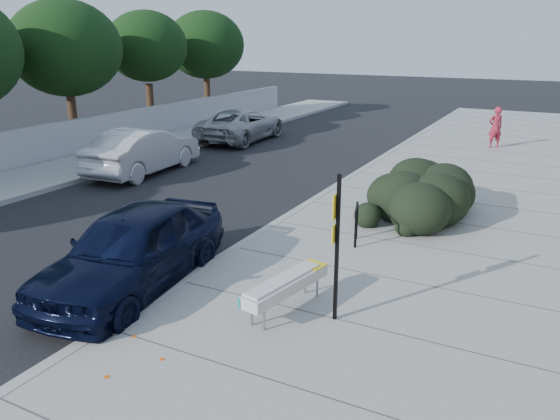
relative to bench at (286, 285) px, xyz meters
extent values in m
plane|color=black|center=(-2.33, 0.11, -0.62)|extent=(120.00, 120.00, 0.00)
cube|color=gray|center=(3.27, 5.11, -0.55)|extent=(11.20, 50.00, 0.15)
cube|color=gray|center=(-11.83, 5.11, -0.55)|extent=(3.00, 50.00, 0.15)
cube|color=#9E9E99|center=(-2.33, 5.11, -0.54)|extent=(0.22, 50.00, 0.17)
cube|color=#9E9E99|center=(-10.33, 5.11, -0.54)|extent=(0.22, 50.00, 0.17)
cube|color=#9E9E99|center=(-13.53, 5.11, 0.13)|extent=(0.30, 40.00, 1.50)
cylinder|color=#332114|center=(-14.83, 9.11, 0.58)|extent=(0.36, 0.36, 2.40)
ellipsoid|color=black|center=(-14.83, 9.11, 3.58)|extent=(4.60, 4.60, 3.91)
cylinder|color=#332114|center=(-14.83, 14.11, 0.58)|extent=(0.36, 0.36, 2.40)
ellipsoid|color=black|center=(-14.83, 14.11, 3.58)|extent=(4.00, 4.00, 3.40)
cylinder|color=#332114|center=(-14.83, 19.11, 0.58)|extent=(0.36, 0.36, 2.40)
ellipsoid|color=black|center=(-14.83, 19.11, 3.58)|extent=(4.40, 4.40, 3.74)
cylinder|color=gray|center=(-0.27, -0.71, -0.28)|extent=(0.04, 0.04, 0.37)
cylinder|color=gray|center=(-0.01, -0.76, -0.28)|extent=(0.04, 0.04, 0.37)
cylinder|color=gray|center=(0.01, 0.76, -0.28)|extent=(0.04, 0.04, 0.37)
cylinder|color=gray|center=(0.27, 0.71, -0.28)|extent=(0.04, 0.04, 0.37)
cylinder|color=gray|center=(-0.13, 0.02, -0.12)|extent=(0.31, 1.47, 0.03)
cylinder|color=gray|center=(0.13, -0.03, -0.12)|extent=(0.31, 1.47, 0.03)
cube|color=#B2B2B2|center=(0.00, 0.00, 0.01)|extent=(0.75, 2.00, 0.21)
cube|color=yellow|center=(0.15, 0.76, 0.12)|extent=(0.47, 0.46, 0.02)
cube|color=teal|center=(-0.35, -0.84, 0.01)|extent=(0.09, 0.23, 0.18)
cylinder|color=black|center=(0.04, 3.34, -0.03)|extent=(0.06, 0.06, 0.88)
cylinder|color=black|center=(-0.13, 3.88, -0.03)|extent=(0.06, 0.06, 0.88)
cylinder|color=black|center=(-0.04, 3.61, 0.41)|extent=(0.23, 0.56, 0.06)
cube|color=black|center=(0.86, 0.11, 0.78)|extent=(0.06, 0.06, 2.50)
cube|color=yellow|center=(0.81, 0.11, 1.50)|extent=(0.05, 0.29, 0.40)
cube|color=yellow|center=(0.81, 0.11, 1.05)|extent=(0.04, 0.27, 0.31)
ellipsoid|color=black|center=(0.65, 6.48, 0.24)|extent=(2.89, 4.17, 1.42)
imported|color=black|center=(-3.13, -0.28, 0.18)|extent=(2.49, 4.92, 1.61)
imported|color=silver|center=(-9.26, 7.10, 0.18)|extent=(2.08, 4.99, 1.61)
imported|color=#A0A3A6|center=(-9.50, 14.14, 0.11)|extent=(2.70, 5.38, 1.46)
imported|color=maroon|center=(1.29, 16.97, 0.39)|extent=(0.75, 0.71, 1.72)
camera|label=1|loc=(3.81, -7.55, 4.05)|focal=35.00mm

